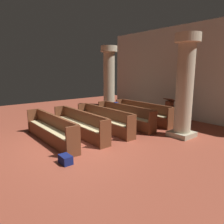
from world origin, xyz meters
TOP-DOWN VIEW (x-y plane):
  - ground_plane at (0.00, 0.00)m, footprint 19.20×19.20m
  - back_wall at (0.00, 6.08)m, footprint 10.00×0.16m
  - pew_row_0 at (-0.68, 3.87)m, footprint 3.25×0.47m
  - pew_row_1 at (-0.68, 2.76)m, footprint 3.25×0.46m
  - pew_row_2 at (-0.68, 1.65)m, footprint 3.25×0.47m
  - pew_row_3 at (-0.68, 0.53)m, footprint 3.25×0.46m
  - pew_row_4 at (-0.68, -0.58)m, footprint 3.25×0.46m
  - pillar_aisle_side at (1.73, 3.40)m, footprint 0.86×0.86m
  - pillar_far_side at (-3.05, 3.77)m, footprint 0.86×0.86m
  - lectern at (-0.05, 5.04)m, footprint 0.48×0.45m
  - hymn_book at (-1.48, 2.95)m, footprint 0.13×0.19m
  - kneeler_box_navy at (1.15, -0.97)m, footprint 0.39×0.25m

SIDE VIEW (x-z plane):
  - ground_plane at x=0.00m, z-range 0.00..0.00m
  - kneeler_box_navy at x=1.15m, z-range 0.00..0.23m
  - lectern at x=-0.05m, z-range -0.09..0.99m
  - pew_row_0 at x=-0.68m, z-range 0.03..0.92m
  - pew_row_1 at x=-0.68m, z-range 0.03..0.92m
  - pew_row_2 at x=-0.68m, z-range 0.03..0.92m
  - pew_row_3 at x=-0.68m, z-range 0.03..0.92m
  - pew_row_4 at x=-0.68m, z-range 0.03..0.92m
  - hymn_book at x=-1.48m, z-range 0.89..0.93m
  - pillar_aisle_side at x=1.73m, z-range 0.07..3.68m
  - pillar_far_side at x=-3.05m, z-range 0.07..3.68m
  - back_wall at x=0.00m, z-range 0.00..4.50m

